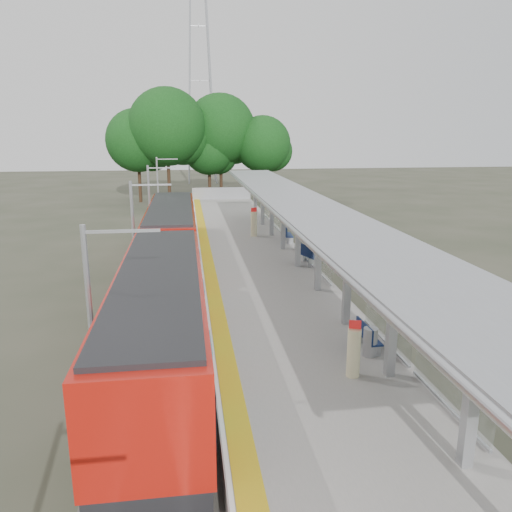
{
  "coord_description": "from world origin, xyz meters",
  "views": [
    {
      "loc": [
        -3.57,
        -6.37,
        7.77
      ],
      "look_at": [
        -0.54,
        15.3,
        2.3
      ],
      "focal_mm": 35.0,
      "sensor_mm": 36.0,
      "label": 1
    }
  ],
  "objects_px": {
    "info_pillar_near": "(354,352)",
    "litter_bin": "(370,342)",
    "bench_far": "(287,233)",
    "info_pillar_far": "(254,224)",
    "bench_mid": "(307,254)",
    "train": "(168,262)",
    "bench_near": "(367,336)"
  },
  "relations": [
    {
      "from": "info_pillar_near",
      "to": "litter_bin",
      "type": "relative_size",
      "value": 1.87
    },
    {
      "from": "bench_far",
      "to": "litter_bin",
      "type": "height_order",
      "value": "bench_far"
    },
    {
      "from": "info_pillar_near",
      "to": "info_pillar_far",
      "type": "relative_size",
      "value": 0.88
    },
    {
      "from": "bench_mid",
      "to": "bench_far",
      "type": "distance_m",
      "value": 5.48
    },
    {
      "from": "train",
      "to": "info_pillar_near",
      "type": "bearing_deg",
      "value": -60.32
    },
    {
      "from": "info_pillar_far",
      "to": "bench_near",
      "type": "bearing_deg",
      "value": -97.64
    },
    {
      "from": "train",
      "to": "info_pillar_near",
      "type": "xyz_separation_m",
      "value": [
        5.45,
        -9.57,
        -0.32
      ]
    },
    {
      "from": "bench_mid",
      "to": "info_pillar_near",
      "type": "height_order",
      "value": "info_pillar_near"
    },
    {
      "from": "train",
      "to": "bench_mid",
      "type": "relative_size",
      "value": 17.6
    },
    {
      "from": "train",
      "to": "bench_near",
      "type": "height_order",
      "value": "train"
    },
    {
      "from": "info_pillar_near",
      "to": "train",
      "type": "bearing_deg",
      "value": 135.32
    },
    {
      "from": "train",
      "to": "info_pillar_near",
      "type": "height_order",
      "value": "train"
    },
    {
      "from": "bench_near",
      "to": "info_pillar_far",
      "type": "height_order",
      "value": "info_pillar_far"
    },
    {
      "from": "litter_bin",
      "to": "info_pillar_far",
      "type": "bearing_deg",
      "value": 93.44
    },
    {
      "from": "train",
      "to": "litter_bin",
      "type": "xyz_separation_m",
      "value": [
        6.41,
        -8.35,
        -0.6
      ]
    },
    {
      "from": "bench_near",
      "to": "bench_far",
      "type": "distance_m",
      "value": 16.12
    },
    {
      "from": "info_pillar_far",
      "to": "bench_far",
      "type": "bearing_deg",
      "value": -59.96
    },
    {
      "from": "info_pillar_near",
      "to": "bench_far",
      "type": "bearing_deg",
      "value": 100.3
    },
    {
      "from": "bench_near",
      "to": "litter_bin",
      "type": "xyz_separation_m",
      "value": [
        -0.06,
        -0.43,
        -0.02
      ]
    },
    {
      "from": "train",
      "to": "litter_bin",
      "type": "relative_size",
      "value": 30.59
    },
    {
      "from": "bench_mid",
      "to": "info_pillar_far",
      "type": "xyz_separation_m",
      "value": [
        -1.82,
        7.54,
        0.29
      ]
    },
    {
      "from": "train",
      "to": "info_pillar_far",
      "type": "height_order",
      "value": "train"
    },
    {
      "from": "train",
      "to": "litter_bin",
      "type": "distance_m",
      "value": 10.54
    },
    {
      "from": "bench_far",
      "to": "info_pillar_near",
      "type": "bearing_deg",
      "value": -91.95
    },
    {
      "from": "train",
      "to": "info_pillar_far",
      "type": "bearing_deg",
      "value": 62.69
    },
    {
      "from": "bench_near",
      "to": "litter_bin",
      "type": "distance_m",
      "value": 0.44
    },
    {
      "from": "train",
      "to": "bench_far",
      "type": "relative_size",
      "value": 18.24
    },
    {
      "from": "bench_mid",
      "to": "litter_bin",
      "type": "height_order",
      "value": "bench_mid"
    },
    {
      "from": "info_pillar_far",
      "to": "info_pillar_near",
      "type": "bearing_deg",
      "value": -100.89
    },
    {
      "from": "bench_near",
      "to": "bench_far",
      "type": "bearing_deg",
      "value": 85.57
    },
    {
      "from": "bench_near",
      "to": "info_pillar_near",
      "type": "distance_m",
      "value": 1.96
    },
    {
      "from": "bench_mid",
      "to": "info_pillar_near",
      "type": "distance_m",
      "value": 12.39
    }
  ]
}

